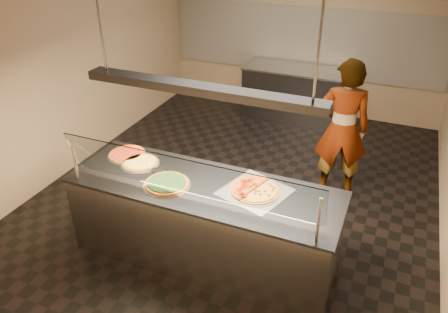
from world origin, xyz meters
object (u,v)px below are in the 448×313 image
at_px(serving_counter, 204,222).
at_px(worker, 342,129).
at_px(perforated_tray, 255,191).
at_px(pizza_tomato, 127,154).
at_px(half_pizza_sausage, 267,192).
at_px(pizza_cheese, 141,162).
at_px(half_pizza_pepperoni, 244,186).
at_px(heat_lamp_housing, 201,89).
at_px(sneeze_guard, 186,177).
at_px(pizza_spatula, 153,167).
at_px(pizza_spinach, 167,183).
at_px(prep_table, 292,93).

relative_size(serving_counter, worker, 1.52).
relative_size(perforated_tray, pizza_tomato, 1.72).
bearing_deg(half_pizza_sausage, pizza_cheese, 178.91).
relative_size(half_pizza_pepperoni, heat_lamp_housing, 0.23).
bearing_deg(sneeze_guard, pizza_spatula, 146.16).
xyz_separation_m(half_pizza_pepperoni, pizza_spinach, (-0.74, -0.23, -0.02)).
xyz_separation_m(pizza_spinach, pizza_spatula, (-0.28, 0.21, 0.01)).
xyz_separation_m(perforated_tray, half_pizza_sausage, (0.12, 0.00, 0.02)).
xyz_separation_m(perforated_tray, half_pizza_pepperoni, (-0.12, -0.00, 0.03)).
bearing_deg(heat_lamp_housing, prep_table, 91.75).
relative_size(half_pizza_pepperoni, worker, 0.29).
height_order(half_pizza_sausage, prep_table, half_pizza_sausage).
relative_size(serving_counter, heat_lamp_housing, 1.21).
height_order(perforated_tray, pizza_tomato, pizza_tomato).
relative_size(pizza_spinach, heat_lamp_housing, 0.21).
xyz_separation_m(prep_table, worker, (1.18, -2.11, 0.45)).
xyz_separation_m(pizza_spinach, worker, (1.40, 1.99, -0.03)).
distance_m(serving_counter, heat_lamp_housing, 1.48).
xyz_separation_m(pizza_spatula, prep_table, (0.50, 3.89, -0.49)).
height_order(worker, heat_lamp_housing, heat_lamp_housing).
height_order(half_pizza_pepperoni, pizza_spatula, half_pizza_pepperoni).
bearing_deg(pizza_tomato, prep_table, 75.92).
xyz_separation_m(pizza_tomato, pizza_spatula, (0.43, -0.16, 0.01)).
distance_m(pizza_spatula, prep_table, 3.95).
xyz_separation_m(perforated_tray, pizza_cheese, (-1.33, 0.03, 0.01)).
bearing_deg(perforated_tray, half_pizza_pepperoni, -179.64).
xyz_separation_m(sneeze_guard, pizza_spinach, (-0.34, 0.21, -0.28)).
height_order(sneeze_guard, pizza_cheese, sneeze_guard).
relative_size(perforated_tray, worker, 0.40).
distance_m(serving_counter, pizza_tomato, 1.18).
bearing_deg(pizza_spinach, prep_table, 86.90).
height_order(sneeze_guard, pizza_tomato, sneeze_guard).
bearing_deg(worker, half_pizza_sausage, 63.72).
relative_size(serving_counter, half_pizza_sausage, 5.25).
bearing_deg(half_pizza_pepperoni, worker, 69.40).
height_order(perforated_tray, pizza_cheese, pizza_cheese).
bearing_deg(pizza_cheese, half_pizza_pepperoni, -1.45).
bearing_deg(half_pizza_pepperoni, serving_counter, -166.43).
distance_m(pizza_spinach, heat_lamp_housing, 1.07).
relative_size(pizza_spinach, worker, 0.26).
xyz_separation_m(half_pizza_pepperoni, worker, (0.66, 1.76, -0.04)).
bearing_deg(pizza_spinach, perforated_tray, 14.88).
bearing_deg(pizza_spinach, half_pizza_pepperoni, 17.03).
distance_m(half_pizza_pepperoni, worker, 1.88).
bearing_deg(pizza_tomato, pizza_cheese, -23.67).
bearing_deg(pizza_cheese, prep_table, 79.75).
relative_size(serving_counter, pizza_cheese, 6.70).
relative_size(sneeze_guard, pizza_spatula, 9.08).
bearing_deg(heat_lamp_housing, pizza_cheese, 171.17).
height_order(perforated_tray, prep_table, perforated_tray).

